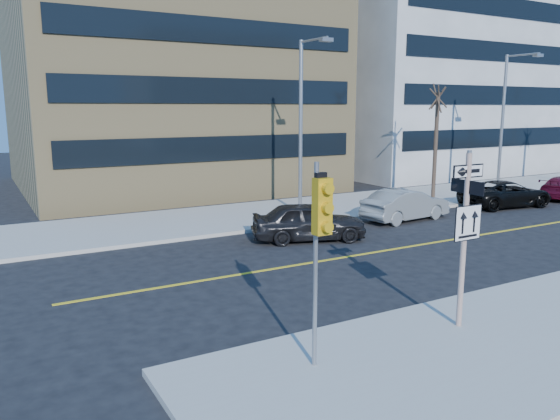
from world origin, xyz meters
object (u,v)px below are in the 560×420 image
parked_car_b (406,205)px  streetlight_b (506,114)px  sign_pole (465,229)px  parked_car_c (506,194)px  traffic_signal (321,223)px  street_tree_west (438,100)px  parked_car_a (309,221)px  streetlight_a (303,116)px

parked_car_b → streetlight_b: 11.42m
sign_pole → parked_car_c: sign_pole is taller
traffic_signal → parked_car_b: size_ratio=0.90×
traffic_signal → street_tree_west: street_tree_west is taller
parked_car_a → streetlight_a: size_ratio=0.56×
parked_car_c → parked_car_a: bearing=103.2°
traffic_signal → parked_car_a: (5.77, 9.40, -2.27)m
traffic_signal → streetlight_b: bearing=31.4°
sign_pole → streetlight_b: 22.48m
sign_pole → parked_car_c: size_ratio=0.82×
traffic_signal → streetlight_a: (8.00, 13.42, 1.73)m
streetlight_a → streetlight_b: 14.00m
traffic_signal → street_tree_west: (17.00, 13.96, 2.50)m
streetlight_a → parked_car_b: bearing=-38.5°
streetlight_b → streetlight_a: bearing=180.0°
parked_car_a → streetlight_b: (16.23, 4.02, 4.00)m
parked_car_a → streetlight_b: 17.19m
parked_car_b → streetlight_b: size_ratio=0.56×
parked_car_a → parked_car_c: bearing=-65.5°
parked_car_a → parked_car_c: size_ratio=0.90×
parked_car_a → parked_car_b: size_ratio=1.00×
parked_car_c → streetlight_a: streetlight_a is taller
parked_car_b → parked_car_c: (7.02, 0.08, -0.04)m
sign_pole → streetlight_b: bearing=36.4°
parked_car_b → sign_pole: bearing=137.6°
parked_car_a → streetlight_a: 6.09m
parked_car_a → streetlight_a: (2.23, 4.02, 4.00)m
sign_pole → parked_car_a: (1.77, 9.25, -1.68)m
sign_pole → traffic_signal: sign_pole is taller
parked_car_a → street_tree_west: 13.03m
traffic_signal → street_tree_west: 22.14m
streetlight_b → traffic_signal: bearing=-148.6°
streetlight_b → street_tree_west: size_ratio=1.26×
parked_car_a → parked_car_c: 13.03m
streetlight_a → streetlight_b: same height
sign_pole → parked_car_a: 9.57m
traffic_signal → parked_car_c: traffic_signal is taller
parked_car_a → parked_car_c: (12.98, 1.13, -0.07)m
traffic_signal → sign_pole: bearing=2.1°
parked_car_b → streetlight_a: (-3.73, 2.97, 4.02)m
traffic_signal → parked_car_b: traffic_signal is taller
traffic_signal → streetlight_b: size_ratio=0.50×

